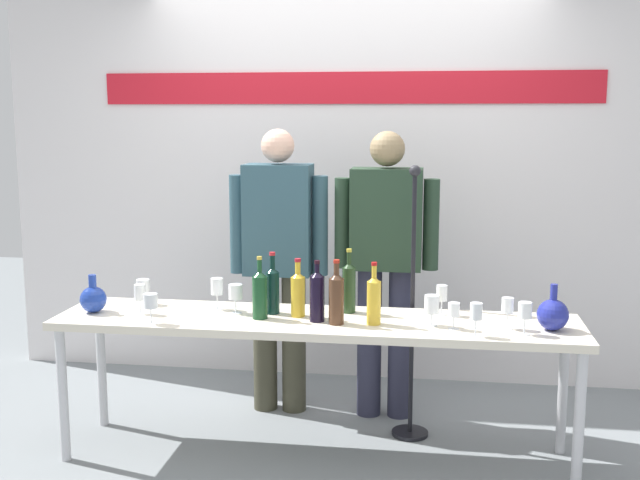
# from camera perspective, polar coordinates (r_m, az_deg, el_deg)

# --- Properties ---
(ground_plane) EXTENTS (10.00, 10.00, 0.00)m
(ground_plane) POSITION_cam_1_polar(r_m,az_deg,el_deg) (4.16, -0.31, -15.54)
(ground_plane) COLOR gray
(back_wall) EXTENTS (4.55, 0.11, 3.00)m
(back_wall) POSITION_cam_1_polar(r_m,az_deg,el_deg) (5.08, 1.93, 6.53)
(back_wall) COLOR white
(back_wall) RESTS_ON ground
(display_table) EXTENTS (2.62, 0.56, 0.73)m
(display_table) POSITION_cam_1_polar(r_m,az_deg,el_deg) (3.92, -0.32, -6.59)
(display_table) COLOR beige
(display_table) RESTS_ON ground
(decanter_blue_left) EXTENTS (0.14, 0.14, 0.20)m
(decanter_blue_left) POSITION_cam_1_polar(r_m,az_deg,el_deg) (4.17, -16.28, -4.15)
(decanter_blue_left) COLOR #1D3898
(decanter_blue_left) RESTS_ON display_table
(decanter_blue_right) EXTENTS (0.15, 0.15, 0.22)m
(decanter_blue_right) POSITION_cam_1_polar(r_m,az_deg,el_deg) (3.84, 16.69, -5.23)
(decanter_blue_right) COLOR navy
(decanter_blue_right) RESTS_ON display_table
(presenter_left) EXTENTS (0.57, 0.22, 1.66)m
(presenter_left) POSITION_cam_1_polar(r_m,az_deg,el_deg) (4.50, -3.04, -1.08)
(presenter_left) COLOR #3B392A
(presenter_left) RESTS_ON ground
(presenter_right) EXTENTS (0.59, 0.22, 1.65)m
(presenter_right) POSITION_cam_1_polar(r_m,az_deg,el_deg) (4.42, 4.85, -1.26)
(presenter_right) COLOR #2A2B3F
(presenter_right) RESTS_ON ground
(wine_bottle_0) EXTENTS (0.07, 0.07, 0.32)m
(wine_bottle_0) POSITION_cam_1_polar(r_m,az_deg,el_deg) (3.77, 1.21, -4.19)
(wine_bottle_0) COLOR #482C1C
(wine_bottle_0) RESTS_ON display_table
(wine_bottle_1) EXTENTS (0.07, 0.07, 0.30)m
(wine_bottle_1) POSITION_cam_1_polar(r_m,az_deg,el_deg) (3.92, -1.63, -3.85)
(wine_bottle_1) COLOR gold
(wine_bottle_1) RESTS_ON display_table
(wine_bottle_2) EXTENTS (0.07, 0.07, 0.31)m
(wine_bottle_2) POSITION_cam_1_polar(r_m,az_deg,el_deg) (3.82, -0.21, -4.04)
(wine_bottle_2) COLOR black
(wine_bottle_2) RESTS_ON display_table
(wine_bottle_3) EXTENTS (0.07, 0.07, 0.33)m
(wine_bottle_3) POSITION_cam_1_polar(r_m,az_deg,el_deg) (3.99, 2.13, -3.39)
(wine_bottle_3) COLOR #21391C
(wine_bottle_3) RESTS_ON display_table
(wine_bottle_4) EXTENTS (0.07, 0.07, 0.32)m
(wine_bottle_4) POSITION_cam_1_polar(r_m,az_deg,el_deg) (3.98, -3.49, -3.56)
(wine_bottle_4) COLOR black
(wine_bottle_4) RESTS_ON display_table
(wine_bottle_5) EXTENTS (0.08, 0.08, 0.32)m
(wine_bottle_5) POSITION_cam_1_polar(r_m,az_deg,el_deg) (3.89, -4.43, -3.91)
(wine_bottle_5) COLOR #154021
(wine_bottle_5) RESTS_ON display_table
(wine_bottle_6) EXTENTS (0.07, 0.07, 0.31)m
(wine_bottle_6) POSITION_cam_1_polar(r_m,az_deg,el_deg) (3.78, 3.97, -4.31)
(wine_bottle_6) COLOR gold
(wine_bottle_6) RESTS_ON display_table
(wine_glass_left_0) EXTENTS (0.07, 0.07, 0.15)m
(wine_glass_left_0) POSITION_cam_1_polar(r_m,az_deg,el_deg) (3.87, -12.31, -4.44)
(wine_glass_left_0) COLOR white
(wine_glass_left_0) RESTS_ON display_table
(wine_glass_left_1) EXTENTS (0.06, 0.06, 0.17)m
(wine_glass_left_1) POSITION_cam_1_polar(r_m,az_deg,el_deg) (4.09, -7.56, -3.44)
(wine_glass_left_1) COLOR white
(wine_glass_left_1) RESTS_ON display_table
(wine_glass_left_2) EXTENTS (0.06, 0.06, 0.15)m
(wine_glass_left_2) POSITION_cam_1_polar(r_m,az_deg,el_deg) (4.07, -13.08, -3.81)
(wine_glass_left_2) COLOR white
(wine_glass_left_2) RESTS_ON display_table
(wine_glass_left_3) EXTENTS (0.07, 0.07, 0.14)m
(wine_glass_left_3) POSITION_cam_1_polar(r_m,az_deg,el_deg) (4.28, -12.85, -3.34)
(wine_glass_left_3) COLOR white
(wine_glass_left_3) RESTS_ON display_table
(wine_glass_left_4) EXTENTS (0.07, 0.07, 0.15)m
(wine_glass_left_4) POSITION_cam_1_polar(r_m,az_deg,el_deg) (4.00, -6.21, -3.84)
(wine_glass_left_4) COLOR white
(wine_glass_left_4) RESTS_ON display_table
(wine_glass_right_0) EXTENTS (0.06, 0.06, 0.15)m
(wine_glass_right_0) POSITION_cam_1_polar(r_m,az_deg,el_deg) (3.72, 14.79, -5.06)
(wine_glass_right_0) COLOR white
(wine_glass_right_0) RESTS_ON display_table
(wine_glass_right_1) EXTENTS (0.06, 0.06, 0.16)m
(wine_glass_right_1) POSITION_cam_1_polar(r_m,az_deg,el_deg) (3.64, 11.37, -5.22)
(wine_glass_right_1) COLOR white
(wine_glass_right_1) RESTS_ON display_table
(wine_glass_right_2) EXTENTS (0.06, 0.06, 0.15)m
(wine_glass_right_2) POSITION_cam_1_polar(r_m,az_deg,el_deg) (4.00, 8.91, -3.93)
(wine_glass_right_2) COLOR white
(wine_glass_right_2) RESTS_ON display_table
(wine_glass_right_3) EXTENTS (0.06, 0.06, 0.13)m
(wine_glass_right_3) POSITION_cam_1_polar(r_m,az_deg,el_deg) (3.75, 9.79, -5.11)
(wine_glass_right_3) COLOR white
(wine_glass_right_3) RESTS_ON display_table
(wine_glass_right_4) EXTENTS (0.06, 0.06, 0.15)m
(wine_glass_right_4) POSITION_cam_1_polar(r_m,az_deg,el_deg) (3.80, 13.58, -4.76)
(wine_glass_right_4) COLOR white
(wine_glass_right_4) RESTS_ON display_table
(wine_glass_right_5) EXTENTS (0.07, 0.07, 0.15)m
(wine_glass_right_5) POSITION_cam_1_polar(r_m,az_deg,el_deg) (3.79, 8.19, -4.71)
(wine_glass_right_5) COLOR white
(wine_glass_right_5) RESTS_ON display_table
(microphone_stand) EXTENTS (0.20, 0.20, 1.48)m
(microphone_stand) POSITION_cam_1_polar(r_m,az_deg,el_deg) (4.26, 6.72, -7.89)
(microphone_stand) COLOR black
(microphone_stand) RESTS_ON ground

